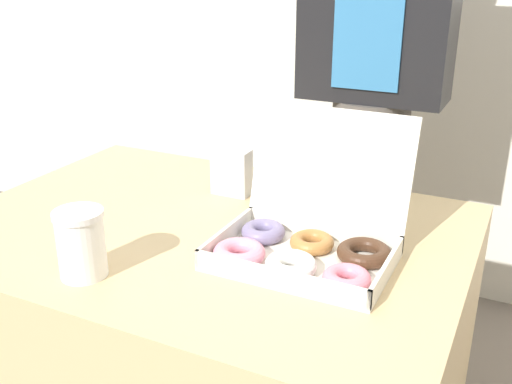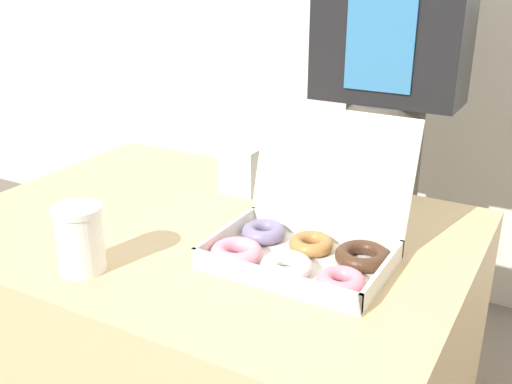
# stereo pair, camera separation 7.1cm
# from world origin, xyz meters

# --- Properties ---
(table) EXTENTS (1.15, 0.82, 0.71)m
(table) POSITION_xyz_m (0.00, 0.00, 0.35)
(table) COLOR tan
(table) RESTS_ON ground_plane
(donut_box) EXTENTS (0.36, 0.31, 0.27)m
(donut_box) POSITION_xyz_m (0.26, -0.04, 0.75)
(donut_box) COLOR silver
(donut_box) RESTS_ON table
(coffee_cup) EXTENTS (0.09, 0.09, 0.13)m
(coffee_cup) POSITION_xyz_m (-0.09, -0.29, 0.77)
(coffee_cup) COLOR white
(coffee_cup) RESTS_ON table
(napkin_holder) EXTENTS (0.10, 0.05, 0.12)m
(napkin_holder) POSITION_xyz_m (-0.04, 0.20, 0.76)
(napkin_holder) COLOR silver
(napkin_holder) RESTS_ON table
(person_customer) EXTENTS (0.42, 0.24, 1.70)m
(person_customer) POSITION_xyz_m (0.19, 0.65, 0.95)
(person_customer) COLOR #4C4742
(person_customer) RESTS_ON ground_plane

